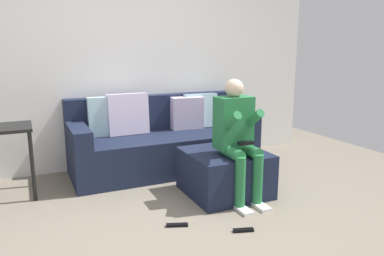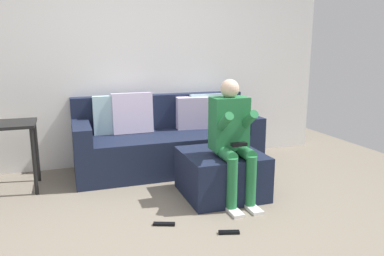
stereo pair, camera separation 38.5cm
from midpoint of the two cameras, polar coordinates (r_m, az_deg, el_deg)
ground_plane at (r=2.99m, az=2.85°, el=-16.25°), size 6.59×6.59×0.00m
wall_back at (r=4.62m, az=-6.71°, el=11.15°), size 5.07×0.10×2.69m
couch_sectional at (r=4.44m, az=-1.53°, el=-2.03°), size 2.13×0.85×0.91m
ottoman at (r=3.69m, az=7.53°, el=-6.99°), size 0.74×0.74×0.43m
person_seated at (r=3.44m, az=9.39°, el=-0.83°), size 0.34×0.57×1.15m
side_table at (r=4.02m, az=-24.24°, el=-1.02°), size 0.56×0.47×0.70m
remote_near_ottoman at (r=3.04m, az=9.46°, el=-15.61°), size 0.17×0.09×0.02m
remote_by_storage_bin at (r=3.13m, az=-0.69°, el=-14.61°), size 0.18×0.10×0.02m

